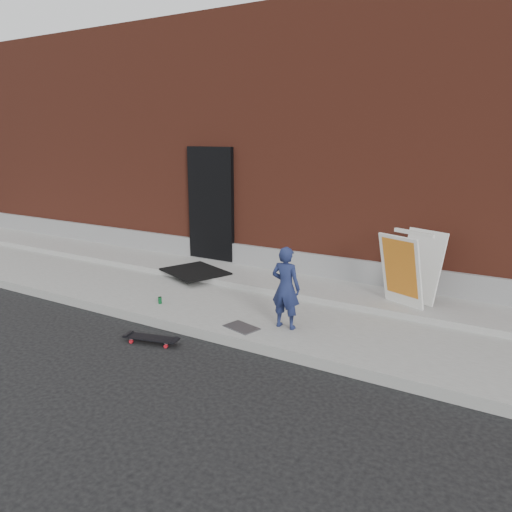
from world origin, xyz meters
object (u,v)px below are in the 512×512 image
Objects in this scene: child at (286,288)px; skateboard at (151,338)px; pizza_sign at (410,268)px; soda_can at (160,300)px.

skateboard is at bearing 36.61° from child.
soda_can is at bearing -153.15° from pizza_sign.
child is at bearing 3.67° from soda_can.
skateboard is 3.91m from pizza_sign.
pizza_sign is 3.89m from soda_can.
pizza_sign is at bearing 44.96° from skateboard.
skateboard is (-1.46, -1.12, -0.65)m from child.
pizza_sign reaches higher than skateboard.
child reaches higher than soda_can.
child is at bearing -128.36° from pizza_sign.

